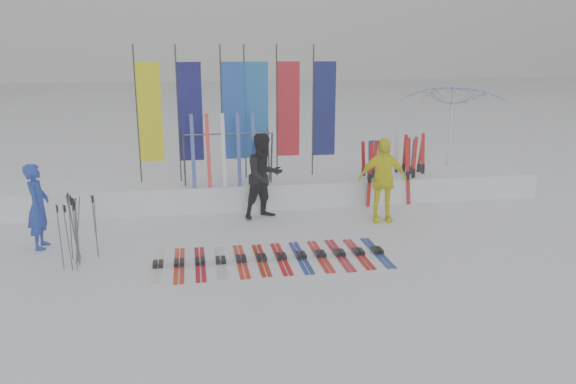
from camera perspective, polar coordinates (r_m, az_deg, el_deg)
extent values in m
plane|color=white|center=(9.64, 0.48, -8.15)|extent=(120.00, 120.00, 0.00)
cube|color=white|center=(13.87, -2.95, 0.17)|extent=(14.00, 1.60, 0.60)
imported|color=#1C36A3|center=(11.54, -24.06, -1.34)|extent=(0.39, 0.60, 1.63)
imported|color=black|center=(12.44, -2.45, 1.63)|extent=(1.14, 1.04, 1.91)
imported|color=#FCF610|center=(12.38, 9.57, 1.22)|extent=(1.12, 0.55, 1.84)
imported|color=white|center=(16.83, 16.31, 5.93)|extent=(3.70, 3.74, 2.80)
cube|color=silver|center=(10.11, -13.06, -7.22)|extent=(0.17, 1.66, 0.07)
cube|color=red|center=(10.10, -10.99, -7.14)|extent=(0.17, 1.70, 0.07)
cube|color=#AD0D14|center=(10.09, -8.92, -7.05)|extent=(0.17, 1.68, 0.07)
cube|color=#B9BCC0|center=(10.10, -6.85, -6.96)|extent=(0.17, 1.59, 0.07)
cube|color=red|center=(10.12, -4.79, -6.86)|extent=(0.17, 1.66, 0.07)
cube|color=#AD240D|center=(10.16, -2.74, -6.75)|extent=(0.17, 1.60, 0.07)
cube|color=#B80E10|center=(10.21, -0.70, -6.63)|extent=(0.17, 1.62, 0.07)
cube|color=navy|center=(10.27, 1.31, -6.50)|extent=(0.17, 1.63, 0.07)
cube|color=red|center=(10.34, 3.29, -6.37)|extent=(0.17, 1.63, 0.07)
cube|color=#AE0D1A|center=(10.42, 5.25, -6.23)|extent=(0.17, 1.67, 0.07)
cube|color=#AE130D|center=(10.52, 7.17, -6.09)|extent=(0.17, 1.59, 0.07)
cube|color=navy|center=(10.63, 9.05, -5.94)|extent=(0.17, 1.62, 0.07)
cylinder|color=#595B60|center=(10.62, -20.94, -3.46)|extent=(0.16, 0.09, 1.22)
cylinder|color=#595B60|center=(10.80, -20.81, -3.39)|extent=(0.05, 0.05, 1.14)
cylinder|color=#595B60|center=(10.53, -20.58, -3.65)|extent=(0.16, 0.14, 1.19)
cylinder|color=#595B60|center=(10.22, -21.46, -4.33)|extent=(0.08, 0.06, 1.18)
cylinder|color=#595B60|center=(10.77, -21.24, -3.22)|extent=(0.03, 0.10, 1.24)
cylinder|color=#595B60|center=(10.14, -20.69, -4.30)|extent=(0.12, 0.11, 1.21)
cylinder|color=#595B60|center=(10.33, -22.14, -4.25)|extent=(0.07, 0.14, 1.15)
cylinder|color=#595B60|center=(10.68, -19.03, -3.33)|extent=(0.06, 0.03, 1.18)
cylinder|color=#595B60|center=(10.53, -20.72, -3.72)|extent=(0.06, 0.06, 1.18)
cylinder|color=#595B60|center=(10.92, -21.01, -3.16)|extent=(0.08, 0.13, 1.16)
cylinder|color=#595B60|center=(10.47, -20.60, -3.88)|extent=(0.02, 0.11, 1.16)
cylinder|color=#595B60|center=(10.41, -20.95, -3.76)|extent=(0.12, 0.05, 1.24)
cylinder|color=#595B60|center=(10.77, -18.95, -3.25)|extent=(0.04, 0.07, 1.15)
cylinder|color=#383A3F|center=(13.61, -15.06, 7.57)|extent=(0.04, 0.04, 3.20)
cube|color=yellow|center=(13.58, -13.85, 7.84)|extent=(0.55, 0.03, 2.30)
cylinder|color=#383A3F|center=(13.50, -11.10, 7.74)|extent=(0.04, 0.04, 3.20)
cube|color=#0D0D5B|center=(13.50, -9.87, 8.00)|extent=(0.55, 0.03, 2.30)
cylinder|color=#383A3F|center=(13.55, -6.75, 7.93)|extent=(0.04, 0.04, 3.20)
cube|color=#1749B1|center=(13.57, -5.52, 8.18)|extent=(0.55, 0.03, 2.30)
cylinder|color=#383A3F|center=(13.65, -4.40, 8.03)|extent=(0.04, 0.04, 3.20)
cube|color=#175EB1|center=(13.67, -3.18, 8.27)|extent=(0.55, 0.03, 2.30)
cylinder|color=#383A3F|center=(13.88, -1.15, 8.17)|extent=(0.04, 0.04, 3.20)
cube|color=#B5131F|center=(13.92, 0.05, 8.40)|extent=(0.55, 0.03, 2.30)
cylinder|color=#383A3F|center=(13.97, 2.55, 8.20)|extent=(0.04, 0.04, 3.20)
cube|color=#0B1253|center=(14.03, 3.72, 8.41)|extent=(0.55, 0.03, 2.30)
cylinder|color=#383A3F|center=(12.94, -10.49, 3.12)|extent=(0.04, 0.30, 1.23)
cylinder|color=#383A3F|center=(13.44, -10.48, 3.53)|extent=(0.04, 0.30, 1.23)
cylinder|color=#383A3F|center=(13.07, -1.68, 3.46)|extent=(0.04, 0.30, 1.23)
cylinder|color=#383A3F|center=(13.56, -1.99, 3.85)|extent=(0.04, 0.30, 1.23)
cylinder|color=#383A3F|center=(13.12, -6.21, 5.89)|extent=(2.00, 0.04, 0.04)
cube|color=red|center=(14.58, 12.14, 2.45)|extent=(0.09, 0.03, 1.54)
cube|color=navy|center=(14.63, 9.35, 2.51)|extent=(0.09, 0.02, 1.48)
cube|color=red|center=(13.47, 8.32, 1.70)|extent=(0.09, 0.04, 1.56)
cube|color=red|center=(14.90, 13.14, 2.67)|extent=(0.09, 0.05, 1.55)
cube|color=navy|center=(14.63, 12.49, 2.39)|extent=(0.09, 0.04, 1.50)
cube|color=navy|center=(13.95, 8.33, 2.10)|extent=(0.09, 0.04, 1.54)
cube|color=red|center=(14.21, 7.68, 2.22)|extent=(0.09, 0.03, 1.48)
cube|color=red|center=(14.13, 12.62, 2.22)|extent=(0.09, 0.03, 1.62)
cube|color=red|center=(13.89, 9.34, 2.06)|extent=(0.09, 0.02, 1.56)
cube|color=red|center=(13.86, 12.07, 1.95)|extent=(0.09, 0.04, 1.58)
cube|color=red|center=(14.68, 13.54, 2.64)|extent=(0.09, 0.02, 1.63)
cube|color=silver|center=(14.57, 9.13, 2.56)|extent=(0.09, 0.03, 1.53)
cube|color=silver|center=(14.52, 10.98, 2.77)|extent=(0.09, 0.04, 1.69)
cube|color=navy|center=(13.74, 8.26, 1.99)|extent=(0.09, 0.04, 1.57)
cube|color=red|center=(14.75, 11.68, 2.71)|extent=(0.09, 0.04, 1.59)
cube|color=red|center=(13.96, 8.63, 2.11)|extent=(0.09, 0.03, 1.55)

